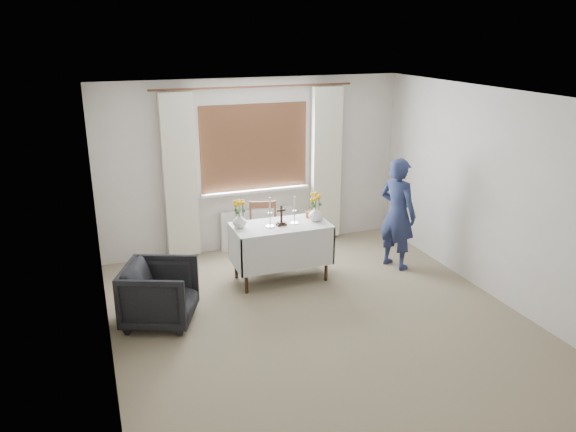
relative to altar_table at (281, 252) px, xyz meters
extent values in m
plane|color=gray|center=(0.04, -1.22, -0.38)|extent=(5.00, 5.00, 0.00)
cube|color=silver|center=(0.00, 0.00, 0.00)|extent=(1.24, 0.64, 0.76)
imported|color=black|center=(-1.64, -0.61, -0.03)|extent=(0.99, 0.98, 0.70)
imported|color=navy|center=(1.63, -0.13, 0.39)|extent=(0.56, 0.66, 1.53)
cube|color=silver|center=(0.04, 1.20, -0.08)|extent=(1.10, 0.10, 0.60)
imported|color=silver|center=(-0.52, 0.08, 0.47)|extent=(0.18, 0.18, 0.18)
imported|color=silver|center=(0.48, -0.01, 0.48)|extent=(0.22, 0.22, 0.19)
cylinder|color=brown|center=(0.51, 0.15, 0.42)|extent=(0.26, 0.26, 0.08)
camera|label=1|loc=(-2.23, -6.38, 2.75)|focal=35.00mm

